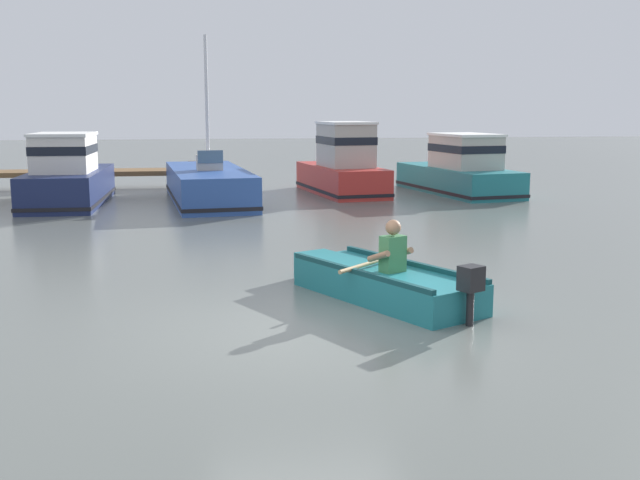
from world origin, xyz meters
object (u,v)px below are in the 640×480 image
(moored_boat_navy, at_px, (68,178))
(moored_boat_red, at_px, (343,168))
(moored_boat_blue, at_px, (208,186))
(moored_boat_teal, at_px, (460,171))
(rowboat_with_person, at_px, (382,282))

(moored_boat_navy, distance_m, moored_boat_red, 8.42)
(moored_boat_blue, height_order, moored_boat_teal, moored_boat_blue)
(rowboat_with_person, height_order, moored_boat_navy, moored_boat_navy)
(rowboat_with_person, xyz_separation_m, moored_boat_blue, (-2.39, 12.13, 0.22))
(moored_boat_teal, bearing_deg, rowboat_with_person, -113.51)
(rowboat_with_person, xyz_separation_m, moored_boat_teal, (5.70, 13.10, 0.47))
(moored_boat_navy, relative_size, moored_boat_red, 1.08)
(moored_boat_blue, bearing_deg, moored_boat_red, 17.92)
(moored_boat_red, bearing_deg, moored_boat_navy, -169.73)
(moored_boat_navy, bearing_deg, moored_boat_red, 10.27)
(moored_boat_navy, distance_m, moored_boat_blue, 3.98)
(rowboat_with_person, distance_m, moored_boat_red, 13.67)
(moored_boat_red, bearing_deg, moored_boat_blue, -162.08)
(moored_boat_red, bearing_deg, moored_boat_teal, -6.39)
(moored_boat_blue, bearing_deg, moored_boat_teal, 6.85)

